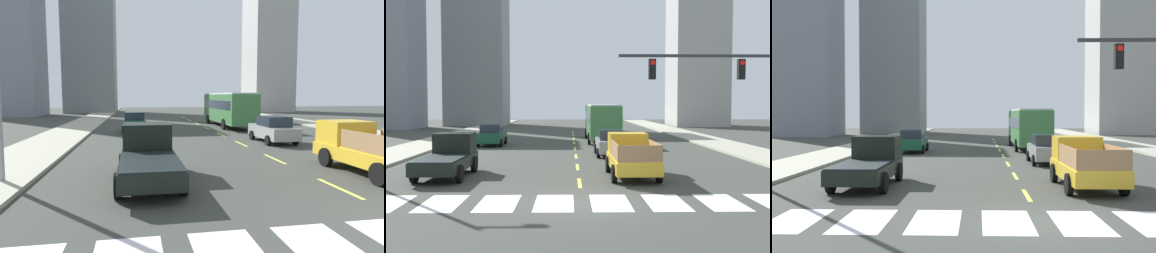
# 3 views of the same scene
# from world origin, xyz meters

# --- Properties ---
(sidewalk_right) EXTENTS (3.68, 110.00, 0.15)m
(sidewalk_right) POSITION_xyz_m (12.05, 18.00, 0.07)
(sidewalk_right) COLOR #A3A18C
(sidewalk_right) RESTS_ON ground
(sidewalk_left) EXTENTS (3.68, 110.00, 0.15)m
(sidewalk_left) POSITION_xyz_m (-12.05, 18.00, 0.07)
(sidewalk_left) COLOR #A3A18C
(sidewalk_left) RESTS_ON ground
(lane_dash_0) EXTENTS (0.16, 2.40, 0.01)m
(lane_dash_0) POSITION_xyz_m (0.00, 4.00, 0.00)
(lane_dash_0) COLOR #D4D04D
(lane_dash_0) RESTS_ON ground
(lane_dash_1) EXTENTS (0.16, 2.40, 0.01)m
(lane_dash_1) POSITION_xyz_m (0.00, 9.00, 0.00)
(lane_dash_1) COLOR #D4D04D
(lane_dash_1) RESTS_ON ground
(lane_dash_2) EXTENTS (0.16, 2.40, 0.01)m
(lane_dash_2) POSITION_xyz_m (0.00, 14.00, 0.00)
(lane_dash_2) COLOR #D4D04D
(lane_dash_2) RESTS_ON ground
(lane_dash_3) EXTENTS (0.16, 2.40, 0.01)m
(lane_dash_3) POSITION_xyz_m (0.00, 19.00, 0.00)
(lane_dash_3) COLOR #D4D04D
(lane_dash_3) RESTS_ON ground
(lane_dash_4) EXTENTS (0.16, 2.40, 0.01)m
(lane_dash_4) POSITION_xyz_m (0.00, 24.00, 0.00)
(lane_dash_4) COLOR #D4D04D
(lane_dash_4) RESTS_ON ground
(lane_dash_5) EXTENTS (0.16, 2.40, 0.01)m
(lane_dash_5) POSITION_xyz_m (0.00, 29.00, 0.00)
(lane_dash_5) COLOR #D4D04D
(lane_dash_5) RESTS_ON ground
(lane_dash_6) EXTENTS (0.16, 2.40, 0.01)m
(lane_dash_6) POSITION_xyz_m (0.00, 34.00, 0.00)
(lane_dash_6) COLOR #D4D04D
(lane_dash_6) RESTS_ON ground
(lane_dash_7) EXTENTS (0.16, 2.40, 0.01)m
(lane_dash_7) POSITION_xyz_m (0.00, 39.00, 0.00)
(lane_dash_7) COLOR #D4D04D
(lane_dash_7) RESTS_ON ground
(pickup_stakebed) EXTENTS (2.18, 5.20, 1.96)m
(pickup_stakebed) POSITION_xyz_m (2.48, 6.00, 0.94)
(pickup_stakebed) COLOR gold
(pickup_stakebed) RESTS_ON ground
(pickup_dark) EXTENTS (2.18, 5.20, 1.96)m
(pickup_dark) POSITION_xyz_m (-6.18, 6.20, 0.92)
(pickup_dark) COLOR black
(pickup_dark) RESTS_ON ground
(city_bus) EXTENTS (2.72, 10.80, 3.32)m
(city_bus) POSITION_xyz_m (2.47, 25.37, 1.95)
(city_bus) COLOR #3C733D
(city_bus) RESTS_ON ground
(sedan_near_left) EXTENTS (2.02, 4.40, 1.72)m
(sedan_near_left) POSITION_xyz_m (-6.70, 21.75, 0.86)
(sedan_near_left) COLOR #154B30
(sedan_near_left) RESTS_ON ground
(sedan_near_right) EXTENTS (2.02, 4.40, 1.72)m
(sedan_near_right) POSITION_xyz_m (2.29, 14.30, 0.86)
(sedan_near_right) COLOR gray
(sedan_near_right) RESTS_ON ground
(block_mid_left) EXTENTS (8.72, 9.06, 25.18)m
(block_mid_left) POSITION_xyz_m (-14.52, 56.47, 12.59)
(block_mid_left) COLOR gray
(block_mid_left) RESTS_ON ground
(block_mid_right) EXTENTS (7.87, 8.00, 23.00)m
(block_mid_right) POSITION_xyz_m (-24.56, 46.85, 11.50)
(block_mid_right) COLOR gray
(block_mid_right) RESTS_ON ground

